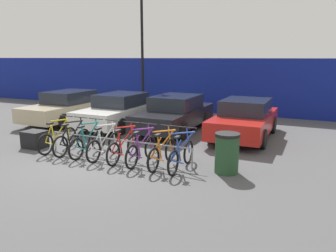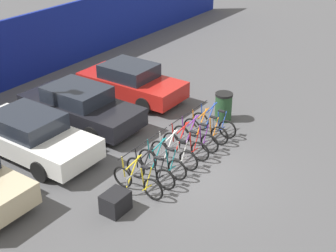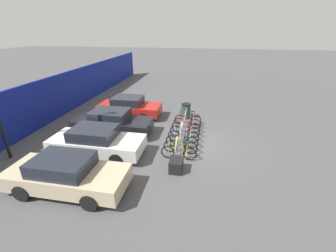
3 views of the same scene
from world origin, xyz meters
The scene contains 18 objects.
ground_plane centered at (0.00, 0.00, 0.00)m, with size 120.00×120.00×0.00m, color #4C4C4F.
hoarding_wall centered at (0.00, 9.50, 1.42)m, with size 36.00×0.16×2.84m, color navy.
bike_rack centered at (0.37, 0.68, 0.50)m, with size 4.73×0.04×0.57m.
bicycle_yellow centered at (-1.72, 0.53, 0.38)m, with size 0.68×1.71×1.05m.
bicycle_black centered at (-1.13, 0.53, 0.38)m, with size 0.68×1.71×1.05m.
bicycle_teal centered at (-0.55, 0.53, 0.38)m, with size 0.68×1.71×1.05m.
bicycle_white centered at (0.05, 0.53, 0.38)m, with size 0.68×1.71×1.05m.
bicycle_red centered at (0.70, 0.53, 0.38)m, with size 0.68×1.71×1.05m.
bicycle_purple centered at (1.28, 0.53, 0.38)m, with size 0.68×1.71×1.05m.
bicycle_orange centered at (1.92, 0.53, 0.38)m, with size 0.68×1.71×1.05m.
bicycle_blue centered at (2.47, 0.53, 0.38)m, with size 0.68×1.71×1.05m.
car_beige centered at (-4.63, 4.38, 0.69)m, with size 1.91×4.53×1.40m.
car_white centered at (-1.96, 4.51, 0.69)m, with size 1.91×4.49×1.40m.
car_black centered at (0.46, 4.76, 0.69)m, with size 1.91×4.54×1.40m.
car_red centered at (3.24, 4.71, 0.69)m, with size 1.91×4.27×1.40m.
lamp_post centered at (-3.07, 8.50, 4.16)m, with size 0.24×0.44×7.59m.
trash_bin centered at (3.61, 0.78, 0.52)m, with size 0.63×0.63×1.03m.
cargo_crate centered at (-2.68, 0.50, 0.28)m, with size 0.70×0.56×0.55m, color black.
Camera 1 is at (5.57, -7.06, 2.90)m, focal length 35.00 mm.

